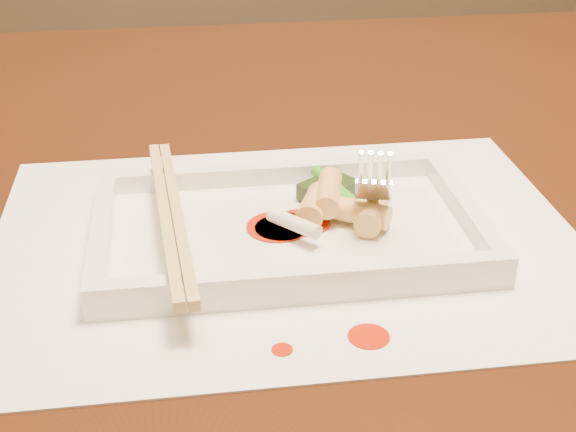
{
  "coord_description": "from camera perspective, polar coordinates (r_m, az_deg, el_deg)",
  "views": [
    {
      "loc": [
        -0.08,
        -0.58,
        1.03
      ],
      "look_at": [
        -0.02,
        -0.11,
        0.77
      ],
      "focal_mm": 50.0,
      "sensor_mm": 36.0,
      "label": 1
    }
  ],
  "objects": [
    {
      "name": "table",
      "position": [
        0.7,
        0.3,
        -4.38
      ],
      "size": [
        1.4,
        0.9,
        0.75
      ],
      "color": "black",
      "rests_on": "ground"
    },
    {
      "name": "placemat",
      "position": [
        0.55,
        0.0,
        -1.72
      ],
      "size": [
        0.4,
        0.3,
        0.0
      ],
      "primitive_type": "cube",
      "color": "white",
      "rests_on": "table"
    },
    {
      "name": "sauce_splatter_a",
      "position": [
        0.46,
        5.76,
        -8.52
      ],
      "size": [
        0.02,
        0.02,
        0.0
      ],
      "primitive_type": "cylinder",
      "color": "#BE1F05",
      "rests_on": "placemat"
    },
    {
      "name": "sauce_splatter_b",
      "position": [
        0.45,
        -0.42,
        -9.48
      ],
      "size": [
        0.01,
        0.01,
        0.0
      ],
      "primitive_type": "cylinder",
      "color": "#BE1F05",
      "rests_on": "placemat"
    },
    {
      "name": "plate_base",
      "position": [
        0.55,
        0.0,
        -1.29
      ],
      "size": [
        0.26,
        0.16,
        0.01
      ],
      "primitive_type": "cube",
      "color": "white",
      "rests_on": "placemat"
    },
    {
      "name": "plate_rim_far",
      "position": [
        0.61,
        -0.97,
        3.07
      ],
      "size": [
        0.26,
        0.01,
        0.01
      ],
      "primitive_type": "cube",
      "color": "white",
      "rests_on": "plate_base"
    },
    {
      "name": "plate_rim_near",
      "position": [
        0.48,
        1.23,
        -4.53
      ],
      "size": [
        0.26,
        0.01,
        0.01
      ],
      "primitive_type": "cube",
      "color": "white",
      "rests_on": "plate_base"
    },
    {
      "name": "plate_rim_left",
      "position": [
        0.54,
        -13.14,
        -1.15
      ],
      "size": [
        0.01,
        0.14,
        0.01
      ],
      "primitive_type": "cube",
      "color": "white",
      "rests_on": "plate_base"
    },
    {
      "name": "plate_rim_right",
      "position": [
        0.57,
        12.45,
        0.56
      ],
      "size": [
        0.01,
        0.14,
        0.01
      ],
      "primitive_type": "cube",
      "color": "white",
      "rests_on": "plate_base"
    },
    {
      "name": "veg_piece",
      "position": [
        0.58,
        2.88,
        1.88
      ],
      "size": [
        0.05,
        0.05,
        0.01
      ],
      "primitive_type": "cube",
      "rotation": [
        0.0,
        0.0,
        0.64
      ],
      "color": "black",
      "rests_on": "plate_base"
    },
    {
      "name": "scallion_white",
      "position": [
        0.53,
        0.43,
        -0.52
      ],
      "size": [
        0.03,
        0.04,
        0.01
      ],
      "primitive_type": "cylinder",
      "rotation": [
        1.57,
        0.0,
        0.74
      ],
      "color": "#EAEACC",
      "rests_on": "plate_base"
    },
    {
      "name": "scallion_green",
      "position": [
        0.56,
        3.96,
        1.52
      ],
      "size": [
        0.03,
        0.08,
        0.01
      ],
      "primitive_type": "cylinder",
      "rotation": [
        1.57,
        0.0,
        0.3
      ],
      "color": "#278C16",
      "rests_on": "plate_base"
    },
    {
      "name": "chopstick_a",
      "position": [
        0.53,
        -8.77,
        0.12
      ],
      "size": [
        0.02,
        0.22,
        0.01
      ],
      "primitive_type": "cube",
      "rotation": [
        0.0,
        0.0,
        0.07
      ],
      "color": "tan",
      "rests_on": "plate_rim_near"
    },
    {
      "name": "chopstick_b",
      "position": [
        0.53,
        -7.92,
        0.18
      ],
      "size": [
        0.02,
        0.22,
        0.01
      ],
      "primitive_type": "cube",
      "rotation": [
        0.0,
        0.0,
        0.07
      ],
      "color": "tan",
      "rests_on": "plate_rim_near"
    },
    {
      "name": "fork",
      "position": [
        0.54,
        7.15,
        7.35
      ],
      "size": [
        0.09,
        0.1,
        0.14
      ],
      "primitive_type": null,
      "color": "silver",
      "rests_on": "plate_base"
    },
    {
      "name": "sauce_blob_0",
      "position": [
        0.54,
        -0.46,
        -0.88
      ],
      "size": [
        0.04,
        0.04,
        0.0
      ],
      "primitive_type": "cylinder",
      "color": "#BE1F05",
      "rests_on": "plate_base"
    },
    {
      "name": "sauce_blob_1",
      "position": [
        0.55,
        1.04,
        -0.47
      ],
      "size": [
        0.04,
        0.04,
        0.0
      ],
      "primitive_type": "cylinder",
      "color": "#BE1F05",
      "rests_on": "plate_base"
    },
    {
      "name": "sauce_blob_2",
      "position": [
        0.55,
        -0.76,
        -0.78
      ],
      "size": [
        0.04,
        0.04,
        0.0
      ],
      "primitive_type": "cylinder",
      "color": "#BE1F05",
      "rests_on": "plate_base"
    },
    {
      "name": "rice_cake_0",
      "position": [
        0.55,
        1.93,
        0.73
      ],
      "size": [
        0.03,
        0.04,
        0.02
      ],
      "primitive_type": "cylinder",
      "rotation": [
        1.57,
        0.0,
        2.76
      ],
      "color": "#F3CF71",
      "rests_on": "plate_base"
    },
    {
      "name": "rice_cake_1",
      "position": [
        0.55,
        6.02,
        0.31
      ],
      "size": [
        0.03,
        0.05,
        0.02
      ],
      "primitive_type": "cylinder",
      "rotation": [
        1.57,
        0.0,
        2.74
      ],
      "color": "#F3CF71",
      "rests_on": "plate_base"
    },
    {
      "name": "rice_cake_2",
      "position": [
        0.56,
        2.91,
        1.68
      ],
      "size": [
        0.03,
        0.05,
        0.02
      ],
      "primitive_type": "cylinder",
      "rotation": [
        1.57,
        0.0,
        2.9
      ],
      "color": "#F3CF71",
      "rests_on": "plate_base"
    },
    {
      "name": "rice_cake_3",
      "position": [
        0.55,
        4.71,
        0.35
      ],
      "size": [
        0.05,
        0.04,
        0.02
      ],
      "primitive_type": "cylinder",
      "rotation": [
        1.57,
        0.0,
        0.98
      ],
      "color": "#F3CF71",
      "rests_on": "plate_base"
    }
  ]
}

